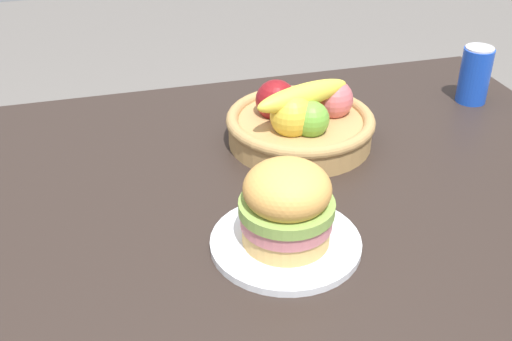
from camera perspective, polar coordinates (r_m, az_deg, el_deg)
The scene contains 5 objects.
dining_table at distance 1.18m, azimuth -1.07°, elevation -5.36°, with size 1.40×0.90×0.75m.
plate at distance 0.98m, azimuth 2.68°, elevation -6.51°, with size 0.23×0.23×0.01m, color white.
sandwich at distance 0.93m, azimuth 2.78°, elevation -3.07°, with size 0.14×0.14×0.13m.
soda_can at distance 1.48m, azimuth 19.09°, elevation 8.13°, with size 0.07×0.07×0.13m.
fruit_basket at distance 1.23m, azimuth 4.03°, elevation 4.52°, with size 0.29×0.29×0.13m.
Camera 1 is at (-0.23, -0.92, 1.35)m, focal length 44.46 mm.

